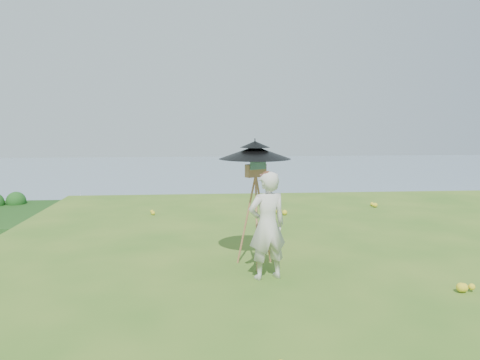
{
  "coord_description": "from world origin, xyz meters",
  "views": [
    {
      "loc": [
        -3.05,
        -7.08,
        2.23
      ],
      "look_at": [
        -2.27,
        2.27,
        1.02
      ],
      "focal_mm": 35.0,
      "sensor_mm": 36.0,
      "label": 1
    }
  ],
  "objects": [
    {
      "name": "field_easel",
      "position": [
        -2.23,
        -0.13,
        0.86
      ],
      "size": [
        0.88,
        0.88,
        1.71
      ],
      "primitive_type": null,
      "rotation": [
        0.0,
        0.0,
        0.49
      ],
      "color": "#AC6F48",
      "rests_on": "ground"
    },
    {
      "name": "harbor_town",
      "position": [
        0.0,
        75.0,
        -29.5
      ],
      "size": [
        110.0,
        22.0,
        5.0
      ],
      "primitive_type": null,
      "color": "silver",
      "rests_on": "shoreline_tier"
    },
    {
      "name": "sun_umbrella",
      "position": [
        -2.24,
        -0.1,
        1.68
      ],
      "size": [
        1.44,
        1.44,
        0.55
      ],
      "primitive_type": null,
      "rotation": [
        0.0,
        0.0,
        0.42
      ],
      "color": "black",
      "rests_on": "field_easel"
    },
    {
      "name": "bay_water",
      "position": [
        0.0,
        240.0,
        -34.0
      ],
      "size": [
        700.0,
        700.0,
        0.0
      ],
      "primitive_type": "plane",
      "color": "slate",
      "rests_on": "ground"
    },
    {
      "name": "painter_cap",
      "position": [
        -2.14,
        -0.73,
        1.49
      ],
      "size": [
        0.26,
        0.28,
        0.1
      ],
      "primitive_type": null,
      "rotation": [
        0.0,
        0.0,
        0.39
      ],
      "color": "#D77684",
      "rests_on": "painter"
    },
    {
      "name": "shoreline_tier",
      "position": [
        0.0,
        75.0,
        -36.0
      ],
      "size": [
        170.0,
        28.0,
        8.0
      ],
      "primitive_type": "cube",
      "color": "gray",
      "rests_on": "bay_water"
    },
    {
      "name": "painter",
      "position": [
        -2.14,
        -0.73,
        0.76
      ],
      "size": [
        0.64,
        0.5,
        1.53
      ],
      "primitive_type": "imported",
      "rotation": [
        0.0,
        0.0,
        3.42
      ],
      "color": "beige",
      "rests_on": "ground"
    },
    {
      "name": "wildflowers",
      "position": [
        0.0,
        0.25,
        0.06
      ],
      "size": [
        10.0,
        10.5,
        0.12
      ],
      "primitive_type": null,
      "color": "yellow",
      "rests_on": "ground"
    },
    {
      "name": "slope_trees",
      "position": [
        0.0,
        35.0,
        -15.0
      ],
      "size": [
        110.0,
        50.0,
        6.0
      ],
      "primitive_type": null,
      "color": "#164C17",
      "rests_on": "forest_slope"
    },
    {
      "name": "ground",
      "position": [
        0.0,
        0.0,
        0.0
      ],
      "size": [
        14.0,
        14.0,
        0.0
      ],
      "primitive_type": "plane",
      "color": "#38681D",
      "rests_on": "ground"
    },
    {
      "name": "moored_boats",
      "position": [
        -12.5,
        161.0,
        -33.65
      ],
      "size": [
        140.0,
        140.0,
        0.7
      ],
      "primitive_type": null,
      "color": "white",
      "rests_on": "bay_water"
    }
  ]
}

